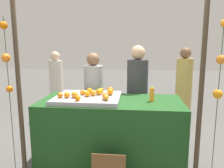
{
  "coord_description": "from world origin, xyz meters",
  "views": [
    {
      "loc": [
        0.34,
        -3.02,
        1.71
      ],
      "look_at": [
        0.0,
        0.15,
        1.14
      ],
      "focal_mm": 36.2,
      "sensor_mm": 36.0,
      "label": 1
    }
  ],
  "objects_px": {
    "vendor_left": "(94,102)",
    "vendor_right": "(137,101)",
    "orange_0": "(90,91)",
    "juice_bottle": "(152,95)",
    "stall_counter": "(111,132)",
    "orange_1": "(99,92)"
  },
  "relations": [
    {
      "from": "juice_bottle",
      "to": "orange_0",
      "type": "bearing_deg",
      "value": 171.98
    },
    {
      "from": "orange_1",
      "to": "vendor_left",
      "type": "height_order",
      "value": "vendor_left"
    },
    {
      "from": "stall_counter",
      "to": "vendor_right",
      "type": "distance_m",
      "value": 0.78
    },
    {
      "from": "stall_counter",
      "to": "vendor_right",
      "type": "relative_size",
      "value": 1.16
    },
    {
      "from": "orange_0",
      "to": "juice_bottle",
      "type": "xyz_separation_m",
      "value": [
        0.88,
        -0.12,
        -0.01
      ]
    },
    {
      "from": "vendor_right",
      "to": "juice_bottle",
      "type": "bearing_deg",
      "value": -72.96
    },
    {
      "from": "vendor_left",
      "to": "vendor_right",
      "type": "distance_m",
      "value": 0.73
    },
    {
      "from": "orange_1",
      "to": "juice_bottle",
      "type": "height_order",
      "value": "juice_bottle"
    },
    {
      "from": "orange_0",
      "to": "vendor_right",
      "type": "bearing_deg",
      "value": 36.43
    },
    {
      "from": "orange_1",
      "to": "juice_bottle",
      "type": "relative_size",
      "value": 0.44
    },
    {
      "from": "stall_counter",
      "to": "orange_0",
      "type": "xyz_separation_m",
      "value": [
        -0.32,
        0.11,
        0.57
      ]
    },
    {
      "from": "orange_0",
      "to": "vendor_right",
      "type": "height_order",
      "value": "vendor_right"
    },
    {
      "from": "orange_1",
      "to": "vendor_right",
      "type": "bearing_deg",
      "value": 46.5
    },
    {
      "from": "orange_0",
      "to": "vendor_left",
      "type": "relative_size",
      "value": 0.05
    },
    {
      "from": "orange_1",
      "to": "vendor_right",
      "type": "relative_size",
      "value": 0.05
    },
    {
      "from": "orange_0",
      "to": "vendor_left",
      "type": "height_order",
      "value": "vendor_left"
    },
    {
      "from": "orange_0",
      "to": "vendor_right",
      "type": "xyz_separation_m",
      "value": [
        0.69,
        0.51,
        -0.26
      ]
    },
    {
      "from": "orange_0",
      "to": "orange_1",
      "type": "height_order",
      "value": "orange_1"
    },
    {
      "from": "juice_bottle",
      "to": "vendor_left",
      "type": "relative_size",
      "value": 0.13
    },
    {
      "from": "juice_bottle",
      "to": "vendor_left",
      "type": "height_order",
      "value": "vendor_left"
    },
    {
      "from": "stall_counter",
      "to": "orange_0",
      "type": "height_order",
      "value": "orange_0"
    },
    {
      "from": "stall_counter",
      "to": "vendor_left",
      "type": "xyz_separation_m",
      "value": [
        -0.37,
        0.65,
        0.26
      ]
    }
  ]
}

